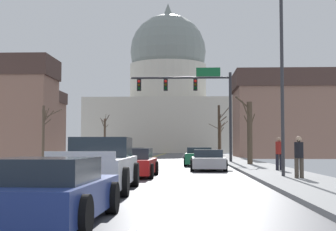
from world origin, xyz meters
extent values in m
cube|color=#4A4A4F|center=(0.00, 0.00, -0.03)|extent=(14.00, 180.00, 0.06)
cube|color=yellow|center=(-0.12, 0.00, 0.00)|extent=(0.10, 176.40, 0.00)
cube|color=yellow|center=(0.12, 0.00, 0.00)|extent=(0.10, 176.40, 0.00)
cube|color=silver|center=(3.50, -13.70, 0.00)|extent=(0.12, 2.20, 0.00)
cube|color=silver|center=(3.50, -8.50, 0.00)|extent=(0.12, 2.20, 0.00)
cube|color=silver|center=(3.50, -3.30, 0.00)|extent=(0.12, 2.20, 0.00)
cube|color=silver|center=(3.50, 1.90, 0.00)|extent=(0.12, 2.20, 0.00)
cube|color=silver|center=(3.50, 7.10, 0.00)|extent=(0.12, 2.20, 0.00)
cube|color=silver|center=(3.50, 12.30, 0.00)|extent=(0.12, 2.20, 0.00)
cube|color=silver|center=(3.50, 17.50, 0.00)|extent=(0.12, 2.20, 0.00)
cube|color=silver|center=(3.50, 22.70, 0.00)|extent=(0.12, 2.20, 0.00)
cube|color=silver|center=(3.50, 27.90, 0.00)|extent=(0.12, 2.20, 0.00)
cube|color=silver|center=(3.50, 33.10, 0.00)|extent=(0.12, 2.20, 0.00)
cube|color=silver|center=(3.50, 38.30, 0.00)|extent=(0.12, 2.20, 0.00)
cube|color=silver|center=(3.50, 43.50, 0.00)|extent=(0.12, 2.20, 0.00)
cube|color=silver|center=(3.50, 48.70, 0.00)|extent=(0.12, 2.20, 0.00)
cube|color=silver|center=(3.50, 53.90, 0.00)|extent=(0.12, 2.20, 0.00)
cube|color=silver|center=(3.50, 59.10, 0.00)|extent=(0.12, 2.20, 0.00)
cube|color=silver|center=(3.50, 64.30, 0.00)|extent=(0.12, 2.20, 0.00)
cube|color=silver|center=(-3.50, 1.90, 0.00)|extent=(0.12, 2.20, 0.00)
cube|color=silver|center=(-3.50, 7.10, 0.00)|extent=(0.12, 2.20, 0.00)
cube|color=silver|center=(-3.50, 12.30, 0.00)|extent=(0.12, 2.20, 0.00)
cube|color=silver|center=(-3.50, 17.50, 0.00)|extent=(0.12, 2.20, 0.00)
cube|color=silver|center=(-3.50, 22.70, 0.00)|extent=(0.12, 2.20, 0.00)
cube|color=silver|center=(-3.50, 27.90, 0.00)|extent=(0.12, 2.20, 0.00)
cube|color=silver|center=(-3.50, 33.10, 0.00)|extent=(0.12, 2.20, 0.00)
cube|color=silver|center=(-3.50, 38.30, 0.00)|extent=(0.12, 2.20, 0.00)
cube|color=silver|center=(-3.50, 43.50, 0.00)|extent=(0.12, 2.20, 0.00)
cube|color=silver|center=(-3.50, 48.70, 0.00)|extent=(0.12, 2.20, 0.00)
cube|color=silver|center=(-3.50, 53.90, 0.00)|extent=(0.12, 2.20, 0.00)
cube|color=silver|center=(-3.50, 59.10, 0.00)|extent=(0.12, 2.20, 0.00)
cube|color=silver|center=(-3.50, 64.30, 0.00)|extent=(0.12, 2.20, 0.00)
cube|color=#959595|center=(8.50, 0.00, 0.07)|extent=(3.00, 180.00, 0.14)
cylinder|color=#28282D|center=(7.60, 17.15, 3.62)|extent=(0.22, 0.22, 6.97)
cylinder|color=#28282D|center=(3.70, 17.15, 6.71)|extent=(7.80, 0.16, 0.16)
cube|color=black|center=(4.87, 17.15, 6.15)|extent=(0.32, 0.28, 0.92)
sphere|color=red|center=(4.87, 16.99, 6.43)|extent=(0.22, 0.22, 0.22)
sphere|color=#332B05|center=(4.87, 16.99, 6.15)|extent=(0.22, 0.22, 0.22)
sphere|color=black|center=(4.87, 16.99, 5.87)|extent=(0.22, 0.22, 0.22)
cube|color=black|center=(2.53, 17.15, 6.15)|extent=(0.32, 0.28, 0.92)
sphere|color=red|center=(2.53, 16.99, 6.43)|extent=(0.22, 0.22, 0.22)
sphere|color=#332B05|center=(2.53, 16.99, 6.15)|extent=(0.22, 0.22, 0.22)
sphere|color=black|center=(2.53, 16.99, 5.87)|extent=(0.22, 0.22, 0.22)
cube|color=black|center=(0.42, 17.15, 6.15)|extent=(0.32, 0.28, 0.92)
sphere|color=red|center=(0.42, 16.99, 6.43)|extent=(0.22, 0.22, 0.22)
sphere|color=#332B05|center=(0.42, 16.99, 6.15)|extent=(0.22, 0.22, 0.22)
sphere|color=black|center=(0.42, 16.99, 5.87)|extent=(0.22, 0.22, 0.22)
cube|color=#146033|center=(5.88, 17.17, 7.16)|extent=(1.90, 0.06, 0.70)
cylinder|color=#333338|center=(8.20, -1.97, 4.25)|extent=(0.14, 0.14, 8.21)
cube|color=beige|center=(0.00, 80.44, 5.23)|extent=(31.55, 18.47, 10.45)
cylinder|color=beige|center=(0.00, 80.44, 14.12)|extent=(15.43, 15.43, 7.33)
sphere|color=gray|center=(0.00, 80.44, 20.48)|extent=(15.37, 15.37, 15.37)
cone|color=gray|center=(0.00, 80.44, 29.36)|extent=(1.80, 1.80, 2.40)
cube|color=#1E7247|center=(5.10, 12.34, 0.51)|extent=(2.01, 4.71, 0.70)
cube|color=#232D38|center=(5.09, 12.16, 1.06)|extent=(1.70, 2.37, 0.39)
cylinder|color=black|center=(4.24, 13.81, 0.32)|extent=(0.24, 0.65, 0.64)
cylinder|color=black|center=(6.07, 13.74, 0.32)|extent=(0.24, 0.65, 0.64)
cylinder|color=black|center=(4.13, 10.94, 0.32)|extent=(0.24, 0.65, 0.64)
cylinder|color=black|center=(5.96, 10.87, 0.32)|extent=(0.24, 0.65, 0.64)
cube|color=silver|center=(5.42, 5.74, 0.44)|extent=(1.75, 4.59, 0.56)
cube|color=#232D38|center=(5.42, 5.56, 0.94)|extent=(1.54, 2.06, 0.42)
cylinder|color=black|center=(4.55, 7.17, 0.32)|extent=(0.22, 0.64, 0.64)
cylinder|color=black|center=(6.30, 7.17, 0.32)|extent=(0.22, 0.64, 0.64)
cylinder|color=black|center=(4.55, 4.32, 0.32)|extent=(0.22, 0.64, 0.64)
cylinder|color=black|center=(6.29, 4.32, 0.32)|extent=(0.22, 0.64, 0.64)
cube|color=#B71414|center=(1.92, -0.43, 0.47)|extent=(1.84, 4.69, 0.62)
cube|color=#232D38|center=(1.92, -0.62, 1.02)|extent=(1.61, 2.02, 0.47)
cylinder|color=black|center=(1.03, 1.02, 0.32)|extent=(0.22, 0.64, 0.64)
cylinder|color=black|center=(2.84, 1.01, 0.32)|extent=(0.22, 0.64, 0.64)
cylinder|color=black|center=(1.01, -1.88, 0.32)|extent=(0.22, 0.64, 0.64)
cylinder|color=black|center=(2.82, -1.89, 0.32)|extent=(0.22, 0.64, 0.64)
cube|color=silver|center=(1.65, -7.55, 0.61)|extent=(2.05, 5.83, 0.78)
cube|color=#1E2833|center=(1.63, -6.74, 1.32)|extent=(1.81, 2.01, 0.62)
cube|color=silver|center=(1.72, -10.39, 1.11)|extent=(1.76, 0.14, 0.22)
cylinder|color=black|center=(0.66, -5.84, 0.40)|extent=(0.30, 0.81, 0.80)
cylinder|color=black|center=(2.57, -5.79, 0.40)|extent=(0.30, 0.81, 0.80)
cylinder|color=black|center=(0.74, -9.31, 0.40)|extent=(0.30, 0.81, 0.80)
cylinder|color=black|center=(2.65, -9.27, 0.40)|extent=(0.30, 0.81, 0.80)
cube|color=navy|center=(1.98, -13.95, 0.45)|extent=(1.81, 4.25, 0.58)
cube|color=#232D38|center=(1.97, -14.30, 0.95)|extent=(1.56, 2.07, 0.42)
cylinder|color=black|center=(1.13, -12.63, 0.32)|extent=(0.23, 0.64, 0.64)
cylinder|color=black|center=(2.87, -12.66, 0.32)|extent=(0.23, 0.64, 0.64)
cylinder|color=black|center=(2.83, -15.27, 0.32)|extent=(0.23, 0.64, 0.64)
cube|color=#B71414|center=(-1.69, 25.12, 0.46)|extent=(1.91, 4.69, 0.59)
cube|color=#232D38|center=(-1.68, 25.46, 0.95)|extent=(1.62, 2.18, 0.39)
cylinder|color=black|center=(-0.86, 23.66, 0.32)|extent=(0.24, 0.65, 0.64)
cylinder|color=black|center=(-2.61, 23.71, 0.32)|extent=(0.24, 0.65, 0.64)
cylinder|color=black|center=(-0.76, 26.52, 0.32)|extent=(0.24, 0.65, 0.64)
cylinder|color=black|center=(-2.52, 26.58, 0.32)|extent=(0.24, 0.65, 0.64)
cube|color=#1E7247|center=(-1.69, 36.65, 0.44)|extent=(1.88, 4.31, 0.56)
cube|color=#232D38|center=(-1.70, 36.74, 0.93)|extent=(1.62, 2.08, 0.42)
cylinder|color=black|center=(-0.77, 35.34, 0.32)|extent=(0.23, 0.64, 0.64)
cylinder|color=black|center=(-2.57, 35.31, 0.32)|extent=(0.23, 0.64, 0.64)
cylinder|color=black|center=(-0.82, 37.99, 0.32)|extent=(0.23, 0.64, 0.64)
cylinder|color=black|center=(-2.62, 37.96, 0.32)|extent=(0.23, 0.64, 0.64)
cube|color=#8C6656|center=(-15.80, 31.76, 4.35)|extent=(10.50, 6.23, 8.71)
cube|color=#47332D|center=(-15.80, 31.76, 9.83)|extent=(10.92, 6.48, 2.24)
cube|color=#8C6656|center=(-17.83, 47.02, 3.64)|extent=(8.86, 6.05, 7.28)
cube|color=#47332D|center=(-17.83, 47.02, 8.07)|extent=(9.21, 6.29, 1.57)
cube|color=#8C6656|center=(16.48, 34.88, 3.80)|extent=(13.75, 9.11, 7.59)
cube|color=#47332D|center=(16.48, 34.88, 8.54)|extent=(14.30, 9.47, 1.89)
cylinder|color=#4C3D2D|center=(7.88, 38.21, 3.17)|extent=(0.27, 0.27, 6.06)
cylinder|color=#4C3D2D|center=(8.48, 38.16, 5.18)|extent=(1.27, 0.19, 1.49)
cylinder|color=#4C3D2D|center=(7.91, 38.63, 3.99)|extent=(0.14, 0.90, 0.80)
cylinder|color=#4C3D2D|center=(8.06, 39.00, 4.71)|extent=(0.46, 1.66, 1.04)
cylinder|color=#4C3D2D|center=(8.32, 37.93, 4.46)|extent=(0.98, 0.67, 0.78)
cylinder|color=brown|center=(-8.86, 22.99, 2.58)|extent=(0.24, 0.24, 4.87)
cylinder|color=brown|center=(-8.44, 23.14, 4.04)|extent=(0.94, 0.40, 1.09)
cylinder|color=brown|center=(-8.04, 23.06, 4.28)|extent=(1.68, 0.22, 0.87)
cylinder|color=brown|center=(-8.89, 23.46, 3.94)|extent=(0.14, 1.02, 1.50)
cylinder|color=brown|center=(-8.64, 23.39, 3.50)|extent=(0.54, 0.88, 0.67)
cylinder|color=brown|center=(-8.78, 23.52, 4.09)|extent=(0.28, 1.15, 1.55)
cylinder|color=brown|center=(-8.78, 22.51, 3.95)|extent=(0.27, 1.05, 1.32)
cylinder|color=#4C3D2D|center=(8.45, 11.65, 2.23)|extent=(0.36, 0.36, 4.18)
cylinder|color=#4C3D2D|center=(8.16, 11.21, 3.68)|extent=(0.69, 0.98, 1.30)
cylinder|color=#4C3D2D|center=(7.96, 11.50, 4.26)|extent=(1.06, 0.41, 0.88)
cylinder|color=#4C3D2D|center=(8.67, 12.04, 3.02)|extent=(0.54, 0.87, 1.10)
cylinder|color=#4C3D2D|center=(8.29, 11.93, 3.01)|extent=(0.40, 0.65, 0.86)
cylinder|color=brown|center=(-8.49, 54.28, 2.81)|extent=(0.33, 0.33, 5.33)
cylinder|color=brown|center=(-8.34, 53.85, 5.35)|extent=(0.38, 0.92, 1.49)
cylinder|color=brown|center=(-8.11, 53.94, 5.43)|extent=(0.91, 0.81, 1.22)
cylinder|color=brown|center=(-8.32, 54.80, 4.29)|extent=(0.43, 1.11, 0.74)
cylinder|color=brown|center=(-8.63, 53.55, 4.57)|extent=(0.38, 1.54, 1.36)
cylinder|color=brown|center=(-8.85, 54.27, 5.17)|extent=(0.79, 0.11, 0.86)
cylinder|color=brown|center=(-8.36, 53.71, 4.07)|extent=(0.39, 1.22, 1.06)
cylinder|color=brown|center=(8.54, 47.61, 2.35)|extent=(0.36, 0.36, 4.42)
cylinder|color=brown|center=(7.79, 47.95, 4.00)|extent=(1.56, 0.77, 0.88)
cylinder|color=brown|center=(8.79, 47.48, 3.46)|extent=(0.63, 0.41, 0.91)
cylinder|color=brown|center=(9.09, 47.72, 4.24)|extent=(1.17, 0.34, 1.03)
cylinder|color=brown|center=(8.87, 47.44, 4.12)|extent=(0.77, 0.44, 0.87)
cylinder|color=brown|center=(8.72, 48.29, 3.69)|extent=(0.49, 1.47, 1.10)
cylinder|color=#4C4238|center=(8.46, -3.31, 0.54)|extent=(0.16, 0.16, 0.80)
cylinder|color=#4C4238|center=(8.65, -3.31, 0.54)|extent=(0.16, 0.16, 0.80)
cylinder|color=black|center=(8.55, -3.31, 1.20)|extent=(0.34, 0.34, 0.60)
sphere|color=tan|center=(8.55, -3.31, 1.61)|extent=(0.22, 0.22, 0.22)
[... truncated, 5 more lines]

